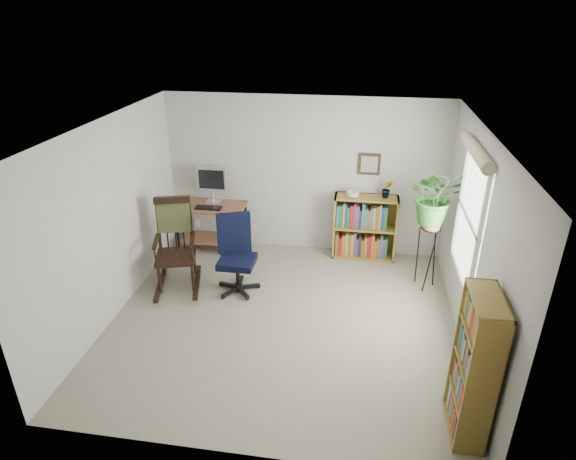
% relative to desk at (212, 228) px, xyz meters
% --- Properties ---
extents(floor, '(4.20, 4.00, 0.00)m').
position_rel_desk_xyz_m(floor, '(1.41, -1.70, -0.38)').
color(floor, gray).
rests_on(floor, ground).
extents(ceiling, '(4.20, 4.00, 0.00)m').
position_rel_desk_xyz_m(ceiling, '(1.41, -1.70, 2.02)').
color(ceiling, silver).
rests_on(ceiling, ground).
extents(wall_back, '(4.20, 0.00, 2.40)m').
position_rel_desk_xyz_m(wall_back, '(1.41, 0.30, 0.82)').
color(wall_back, '#B8B9B4').
rests_on(wall_back, ground).
extents(wall_front, '(4.20, 0.00, 2.40)m').
position_rel_desk_xyz_m(wall_front, '(1.41, -3.70, 0.82)').
color(wall_front, '#B8B9B4').
rests_on(wall_front, ground).
extents(wall_left, '(0.00, 4.00, 2.40)m').
position_rel_desk_xyz_m(wall_left, '(-0.69, -1.70, 0.82)').
color(wall_left, '#B8B9B4').
rests_on(wall_left, ground).
extents(wall_right, '(0.00, 4.00, 2.40)m').
position_rel_desk_xyz_m(wall_right, '(3.51, -1.70, 0.82)').
color(wall_right, '#B8B9B4').
rests_on(wall_right, ground).
extents(window, '(0.12, 1.20, 1.50)m').
position_rel_desk_xyz_m(window, '(3.47, -1.40, 1.02)').
color(window, white).
rests_on(window, wall_right).
extents(desk, '(1.04, 0.57, 0.75)m').
position_rel_desk_xyz_m(desk, '(0.00, 0.00, 0.00)').
color(desk, brown).
rests_on(desk, floor).
extents(monitor, '(0.46, 0.16, 0.56)m').
position_rel_desk_xyz_m(monitor, '(0.00, 0.14, 0.66)').
color(monitor, silver).
rests_on(monitor, desk).
extents(keyboard, '(0.40, 0.15, 0.02)m').
position_rel_desk_xyz_m(keyboard, '(0.00, -0.12, 0.39)').
color(keyboard, black).
rests_on(keyboard, desk).
extents(office_chair, '(0.77, 0.77, 1.08)m').
position_rel_desk_xyz_m(office_chair, '(0.69, -1.13, 0.16)').
color(office_chair, black).
rests_on(office_chair, floor).
extents(rocking_chair, '(0.93, 1.23, 1.26)m').
position_rel_desk_xyz_m(rocking_chair, '(-0.16, -1.14, 0.26)').
color(rocking_chair, black).
rests_on(rocking_chair, floor).
extents(low_bookshelf, '(0.94, 0.31, 0.99)m').
position_rel_desk_xyz_m(low_bookshelf, '(2.36, 0.12, 0.12)').
color(low_bookshelf, olive).
rests_on(low_bookshelf, floor).
extents(tall_bookshelf, '(0.27, 0.62, 1.43)m').
position_rel_desk_xyz_m(tall_bookshelf, '(3.33, -3.09, 0.34)').
color(tall_bookshelf, olive).
rests_on(tall_bookshelf, floor).
extents(plant_stand, '(0.33, 0.33, 1.04)m').
position_rel_desk_xyz_m(plant_stand, '(3.21, -0.62, 0.14)').
color(plant_stand, black).
rests_on(plant_stand, floor).
extents(spider_plant, '(1.69, 1.88, 1.46)m').
position_rel_desk_xyz_m(spider_plant, '(3.21, -0.62, 1.32)').
color(spider_plant, '#2F6B25').
rests_on(spider_plant, plant_stand).
extents(potted_plant_small, '(0.13, 0.24, 0.11)m').
position_rel_desk_xyz_m(potted_plant_small, '(2.64, 0.13, 0.67)').
color(potted_plant_small, '#2F6B25').
rests_on(potted_plant_small, low_bookshelf).
extents(framed_picture, '(0.32, 0.04, 0.32)m').
position_rel_desk_xyz_m(framed_picture, '(2.36, 0.27, 1.07)').
color(framed_picture, black).
rests_on(framed_picture, wall_back).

